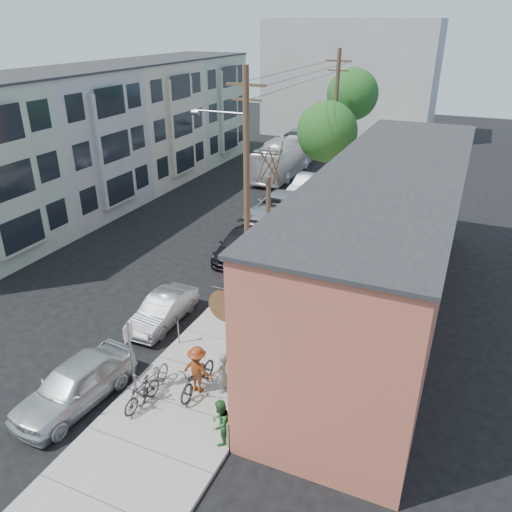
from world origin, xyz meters
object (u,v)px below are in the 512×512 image
at_px(tree_leafy_far, 352,95).
at_px(parked_bike_b, 152,380).
at_px(sign_post, 131,351).
at_px(car_0, 75,384).
at_px(utility_pole_near, 245,176).
at_px(parking_meter_near, 178,325).
at_px(patron_grey, 222,373).
at_px(car_2, 239,245).
at_px(tree_bare, 268,223).
at_px(parked_bike_a, 142,393).
at_px(patron_green, 220,422).
at_px(tree_leafy_mid, 327,132).
at_px(parking_meter_far, 282,226).
at_px(patio_chair_a, 242,390).
at_px(patio_chair_b, 244,393).
at_px(car_1, 163,310).
at_px(car_4, 306,185).
at_px(bus, 286,156).
at_px(cyclist, 198,369).
at_px(car_3, 278,208).

bearing_deg(tree_leafy_far, parked_bike_b, -89.63).
distance_m(sign_post, car_0, 2.20).
bearing_deg(utility_pole_near, parking_meter_near, -91.31).
xyz_separation_m(patron_grey, car_2, (-4.34, 10.41, -0.24)).
xyz_separation_m(tree_bare, parked_bike_a, (0.23, -11.45, -1.88)).
bearing_deg(patron_green, utility_pole_near, -165.44).
relative_size(parked_bike_a, car_0, 0.37).
relative_size(tree_leafy_mid, patron_grey, 4.63).
xyz_separation_m(sign_post, parking_meter_far, (-0.10, 14.46, -0.85)).
distance_m(parked_bike_a, car_0, 2.33).
xyz_separation_m(parking_meter_near, patio_chair_a, (3.72, -2.01, -0.39)).
relative_size(patio_chair_b, patron_green, 0.57).
bearing_deg(parking_meter_far, utility_pole_near, -88.49).
xyz_separation_m(parking_meter_far, utility_pole_near, (0.14, -5.32, 4.43)).
bearing_deg(parking_meter_near, car_0, -109.12).
distance_m(parking_meter_near, patio_chair_a, 4.24).
distance_m(patio_chair_a, patio_chair_b, 0.13).
xyz_separation_m(tree_leafy_far, car_2, (-2.00, -15.54, -6.15)).
height_order(tree_bare, car_1, tree_bare).
xyz_separation_m(sign_post, parked_bike_b, (0.62, 0.16, -1.15)).
height_order(tree_bare, tree_leafy_mid, tree_leafy_mid).
xyz_separation_m(patio_chair_b, parked_bike_a, (-3.04, -1.46, 0.07)).
xyz_separation_m(tree_bare, patio_chair_a, (3.17, -9.91, -1.95)).
distance_m(utility_pole_near, car_4, 14.99).
xyz_separation_m(car_4, bus, (-3.46, 4.84, 0.73)).
relative_size(car_2, bus, 0.44).
xyz_separation_m(utility_pole_near, car_2, (-1.59, 2.48, -4.74)).
bearing_deg(car_1, bus, 97.70).
height_order(tree_leafy_mid, patron_grey, tree_leafy_mid).
relative_size(tree_bare, bus, 0.45).
height_order(patio_chair_a, car_4, car_4).
distance_m(cyclist, car_1, 4.92).
relative_size(parking_meter_far, car_4, 0.28).
relative_size(sign_post, patron_green, 1.80).
relative_size(sign_post, patron_grey, 1.83).
height_order(utility_pole_near, tree_leafy_mid, utility_pole_near).
xyz_separation_m(parking_meter_near, utility_pole_near, (0.14, 6.11, 4.43)).
bearing_deg(car_1, parking_meter_near, -39.04).
distance_m(patron_grey, car_0, 4.95).
relative_size(parking_meter_far, patio_chair_b, 1.41).
bearing_deg(patio_chair_a, tree_leafy_far, 100.02).
distance_m(utility_pole_near, patio_chair_a, 10.10).
bearing_deg(car_4, car_1, -88.02).
height_order(parked_bike_a, car_4, car_4).
distance_m(patron_grey, car_1, 5.33).
bearing_deg(patron_grey, tree_leafy_far, -167.19).
xyz_separation_m(sign_post, tree_leafy_far, (0.45, 27.17, 4.99)).
distance_m(parking_meter_near, cyclist, 2.99).
bearing_deg(car_3, parking_meter_near, -81.29).
bearing_deg(car_3, car_2, -87.02).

